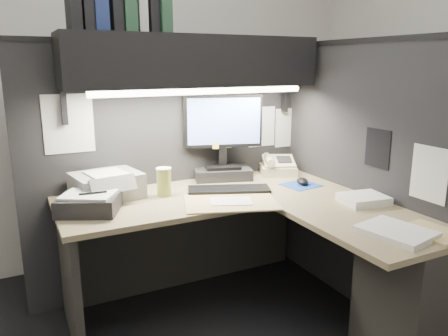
{
  "coord_description": "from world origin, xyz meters",
  "views": [
    {
      "loc": [
        -0.92,
        -1.73,
        1.49
      ],
      "look_at": [
        0.21,
        0.51,
        0.89
      ],
      "focal_mm": 35.0,
      "sensor_mm": 36.0,
      "label": 1
    }
  ],
  "objects_px": {
    "printer": "(107,185)",
    "keyboard": "(229,190)",
    "notebook_stack": "(89,204)",
    "desk": "(303,264)",
    "overhead_shelf": "(194,61)",
    "coffee_cup": "(164,183)",
    "telephone": "(278,167)",
    "monitor": "(223,146)"
  },
  "relations": [
    {
      "from": "printer",
      "to": "keyboard",
      "type": "bearing_deg",
      "value": -27.02
    },
    {
      "from": "notebook_stack",
      "to": "desk",
      "type": "bearing_deg",
      "value": -27.36
    },
    {
      "from": "overhead_shelf",
      "to": "coffee_cup",
      "type": "height_order",
      "value": "overhead_shelf"
    },
    {
      "from": "printer",
      "to": "notebook_stack",
      "type": "xyz_separation_m",
      "value": [
        -0.14,
        -0.22,
        -0.03
      ]
    },
    {
      "from": "keyboard",
      "to": "desk",
      "type": "bearing_deg",
      "value": -49.39
    },
    {
      "from": "keyboard",
      "to": "printer",
      "type": "bearing_deg",
      "value": -175.55
    },
    {
      "from": "telephone",
      "to": "printer",
      "type": "distance_m",
      "value": 1.2
    },
    {
      "from": "monitor",
      "to": "telephone",
      "type": "relative_size",
      "value": 2.27
    },
    {
      "from": "telephone",
      "to": "printer",
      "type": "xyz_separation_m",
      "value": [
        -1.2,
        -0.04,
        0.02
      ]
    },
    {
      "from": "printer",
      "to": "notebook_stack",
      "type": "relative_size",
      "value": 1.21
    },
    {
      "from": "keyboard",
      "to": "notebook_stack",
      "type": "height_order",
      "value": "notebook_stack"
    },
    {
      "from": "overhead_shelf",
      "to": "telephone",
      "type": "distance_m",
      "value": 0.96
    },
    {
      "from": "printer",
      "to": "telephone",
      "type": "bearing_deg",
      "value": -7.86
    },
    {
      "from": "desk",
      "to": "notebook_stack",
      "type": "distance_m",
      "value": 1.18
    },
    {
      "from": "monitor",
      "to": "desk",
      "type": "bearing_deg",
      "value": -67.84
    },
    {
      "from": "overhead_shelf",
      "to": "printer",
      "type": "height_order",
      "value": "overhead_shelf"
    },
    {
      "from": "monitor",
      "to": "printer",
      "type": "relative_size",
      "value": 1.56
    },
    {
      "from": "overhead_shelf",
      "to": "coffee_cup",
      "type": "distance_m",
      "value": 0.75
    },
    {
      "from": "coffee_cup",
      "to": "printer",
      "type": "relative_size",
      "value": 0.44
    },
    {
      "from": "keyboard",
      "to": "coffee_cup",
      "type": "height_order",
      "value": "coffee_cup"
    },
    {
      "from": "keyboard",
      "to": "telephone",
      "type": "relative_size",
      "value": 1.99
    },
    {
      "from": "overhead_shelf",
      "to": "desk",
      "type": "bearing_deg",
      "value": -68.21
    },
    {
      "from": "overhead_shelf",
      "to": "monitor",
      "type": "height_order",
      "value": "overhead_shelf"
    },
    {
      "from": "overhead_shelf",
      "to": "coffee_cup",
      "type": "relative_size",
      "value": 9.81
    },
    {
      "from": "desk",
      "to": "monitor",
      "type": "distance_m",
      "value": 0.97
    },
    {
      "from": "printer",
      "to": "notebook_stack",
      "type": "bearing_deg",
      "value": -132.15
    },
    {
      "from": "monitor",
      "to": "coffee_cup",
      "type": "distance_m",
      "value": 0.54
    },
    {
      "from": "coffee_cup",
      "to": "overhead_shelf",
      "type": "bearing_deg",
      "value": 26.74
    },
    {
      "from": "overhead_shelf",
      "to": "printer",
      "type": "relative_size",
      "value": 4.29
    },
    {
      "from": "monitor",
      "to": "telephone",
      "type": "distance_m",
      "value": 0.45
    },
    {
      "from": "overhead_shelf",
      "to": "telephone",
      "type": "height_order",
      "value": "overhead_shelf"
    },
    {
      "from": "keyboard",
      "to": "printer",
      "type": "height_order",
      "value": "printer"
    },
    {
      "from": "desk",
      "to": "notebook_stack",
      "type": "bearing_deg",
      "value": 152.64
    },
    {
      "from": "coffee_cup",
      "to": "telephone",
      "type": "bearing_deg",
      "value": 9.81
    },
    {
      "from": "coffee_cup",
      "to": "printer",
      "type": "distance_m",
      "value": 0.33
    },
    {
      "from": "desk",
      "to": "telephone",
      "type": "height_order",
      "value": "telephone"
    },
    {
      "from": "desk",
      "to": "telephone",
      "type": "relative_size",
      "value": 6.86
    },
    {
      "from": "overhead_shelf",
      "to": "monitor",
      "type": "bearing_deg",
      "value": 16.5
    },
    {
      "from": "overhead_shelf",
      "to": "keyboard",
      "type": "distance_m",
      "value": 0.8
    },
    {
      "from": "monitor",
      "to": "coffee_cup",
      "type": "height_order",
      "value": "monitor"
    },
    {
      "from": "keyboard",
      "to": "notebook_stack",
      "type": "xyz_separation_m",
      "value": [
        -0.82,
        -0.01,
        0.03
      ]
    },
    {
      "from": "keyboard",
      "to": "telephone",
      "type": "height_order",
      "value": "telephone"
    }
  ]
}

